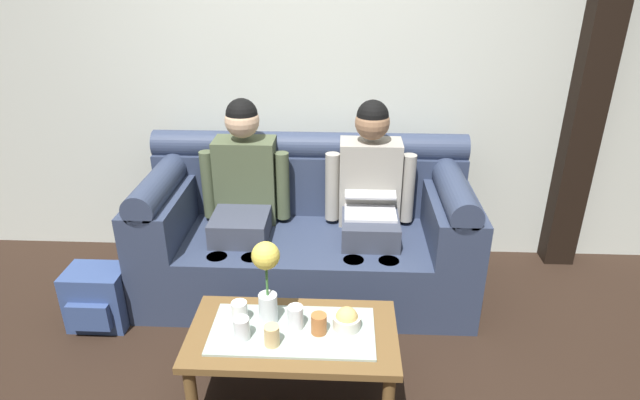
% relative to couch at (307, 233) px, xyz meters
% --- Properties ---
extents(back_wall_patterned, '(6.00, 0.12, 2.90)m').
position_rel_couch_xyz_m(back_wall_patterned, '(0.00, 0.53, 1.08)').
color(back_wall_patterned, silver).
rests_on(back_wall_patterned, ground_plane).
extents(timber_pillar, '(0.20, 0.20, 2.90)m').
position_rel_couch_xyz_m(timber_pillar, '(1.76, 0.41, 1.08)').
color(timber_pillar, black).
rests_on(timber_pillar, ground_plane).
extents(couch, '(2.03, 0.88, 0.96)m').
position_rel_couch_xyz_m(couch, '(0.00, 0.00, 0.00)').
color(couch, '#2D3851').
rests_on(couch, ground_plane).
extents(person_left, '(0.56, 0.67, 1.22)m').
position_rel_couch_xyz_m(person_left, '(-0.39, -0.00, 0.28)').
color(person_left, '#383D4C').
rests_on(person_left, ground_plane).
extents(person_right, '(0.56, 0.67, 1.22)m').
position_rel_couch_xyz_m(person_right, '(0.39, -0.00, 0.28)').
color(person_right, '#383D4C').
rests_on(person_right, ground_plane).
extents(coffee_table, '(0.99, 0.54, 0.38)m').
position_rel_couch_xyz_m(coffee_table, '(0.00, -0.98, -0.05)').
color(coffee_table, brown).
rests_on(coffee_table, ground_plane).
extents(flower_vase, '(0.13, 0.13, 0.43)m').
position_rel_couch_xyz_m(flower_vase, '(-0.12, -0.92, 0.27)').
color(flower_vase, silver).
rests_on(flower_vase, coffee_table).
extents(snack_bowl, '(0.13, 0.13, 0.11)m').
position_rel_couch_xyz_m(snack_bowl, '(0.25, -0.95, 0.05)').
color(snack_bowl, silver).
rests_on(snack_bowl, coffee_table).
extents(cup_near_left, '(0.07, 0.07, 0.10)m').
position_rel_couch_xyz_m(cup_near_left, '(0.13, -0.99, 0.06)').
color(cup_near_left, '#B26633').
rests_on(cup_near_left, coffee_table).
extents(cup_near_right, '(0.07, 0.07, 0.10)m').
position_rel_couch_xyz_m(cup_near_right, '(-0.08, -1.09, 0.06)').
color(cup_near_right, '#DBB77A').
rests_on(cup_near_right, coffee_table).
extents(cup_far_center, '(0.08, 0.08, 0.11)m').
position_rel_couch_xyz_m(cup_far_center, '(-0.26, -0.93, 0.07)').
color(cup_far_center, white).
rests_on(cup_far_center, coffee_table).
extents(cup_far_left, '(0.08, 0.08, 0.11)m').
position_rel_couch_xyz_m(cup_far_left, '(-0.23, -1.05, 0.06)').
color(cup_far_left, silver).
rests_on(cup_far_left, coffee_table).
extents(cup_far_right, '(0.07, 0.07, 0.12)m').
position_rel_couch_xyz_m(cup_far_right, '(0.01, -0.96, 0.07)').
color(cup_far_right, silver).
rests_on(cup_far_right, coffee_table).
extents(backpack_left, '(0.34, 0.29, 0.36)m').
position_rel_couch_xyz_m(backpack_left, '(-1.19, -0.49, -0.20)').
color(backpack_left, '#33477A').
rests_on(backpack_left, ground_plane).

